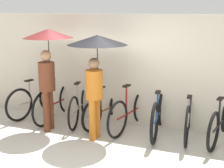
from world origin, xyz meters
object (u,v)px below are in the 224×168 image
object	(u,v)px
parked_bicycle_4	(131,111)
parked_bicycle_6	(189,117)
pedestrian_leading	(48,52)
pedestrian_center	(96,55)
parked_bicycle_0	(36,99)
parked_bicycle_2	(80,105)
parked_bicycle_3	(106,109)
parked_bicycle_7	(221,122)
parked_bicycle_1	(57,102)
parked_bicycle_5	(158,114)

from	to	relation	value
parked_bicycle_4	parked_bicycle_6	size ratio (longest dim) A/B	1.02
pedestrian_leading	pedestrian_center	bearing A→B (deg)	-8.38
parked_bicycle_0	parked_bicycle_2	world-z (taller)	parked_bicycle_2
parked_bicycle_3	parked_bicycle_4	size ratio (longest dim) A/B	0.93
parked_bicycle_2	parked_bicycle_7	bearing A→B (deg)	-100.92
parked_bicycle_0	parked_bicycle_1	world-z (taller)	parked_bicycle_1
parked_bicycle_3	pedestrian_center	size ratio (longest dim) A/B	0.84
parked_bicycle_2	pedestrian_center	distance (m)	1.52
parked_bicycle_0	parked_bicycle_6	distance (m)	3.47
parked_bicycle_0	parked_bicycle_3	size ratio (longest dim) A/B	1.02
parked_bicycle_0	parked_bicycle_4	size ratio (longest dim) A/B	0.95
parked_bicycle_6	pedestrian_center	size ratio (longest dim) A/B	0.88
parked_bicycle_3	parked_bicycle_6	distance (m)	1.74
parked_bicycle_1	pedestrian_center	size ratio (longest dim) A/B	0.91
parked_bicycle_0	parked_bicycle_1	xyz separation A→B (m)	(0.58, -0.04, 0.01)
parked_bicycle_7	pedestrian_center	world-z (taller)	pedestrian_center
parked_bicycle_0	parked_bicycle_6	bearing A→B (deg)	-77.07
parked_bicycle_5	parked_bicycle_6	bearing A→B (deg)	-89.12
parked_bicycle_4	parked_bicycle_6	distance (m)	1.16
parked_bicycle_1	parked_bicycle_3	world-z (taller)	parked_bicycle_3
parked_bicycle_1	parked_bicycle_4	world-z (taller)	parked_bicycle_4
parked_bicycle_5	pedestrian_center	distance (m)	1.69
parked_bicycle_4	parked_bicycle_3	bearing A→B (deg)	93.06
parked_bicycle_5	parked_bicycle_7	bearing A→B (deg)	-92.21
parked_bicycle_2	parked_bicycle_6	world-z (taller)	parked_bicycle_2
parked_bicycle_5	pedestrian_center	xyz separation A→B (m)	(-1.06, -0.58, 1.18)
parked_bicycle_1	parked_bicycle_5	size ratio (longest dim) A/B	1.00
parked_bicycle_2	parked_bicycle_5	bearing A→B (deg)	-102.54
parked_bicycle_2	parked_bicycle_6	distance (m)	2.32
parked_bicycle_5	parked_bicycle_1	bearing A→B (deg)	84.45
parked_bicycle_2	pedestrian_leading	xyz separation A→B (m)	(-0.39, -0.56, 1.22)
parked_bicycle_2	parked_bicycle_1	bearing A→B (deg)	80.28
parked_bicycle_7	parked_bicycle_3	bearing A→B (deg)	99.82
parked_bicycle_0	parked_bicycle_7	xyz separation A→B (m)	(4.06, -0.02, -0.01)
parked_bicycle_2	parked_bicycle_3	distance (m)	0.59
pedestrian_leading	parked_bicycle_7	bearing A→B (deg)	4.66
parked_bicycle_7	parked_bicycle_2	bearing A→B (deg)	101.17
parked_bicycle_1	parked_bicycle_2	distance (m)	0.58
parked_bicycle_5	pedestrian_center	world-z (taller)	pedestrian_center
parked_bicycle_3	parked_bicycle_5	world-z (taller)	parked_bicycle_5
parked_bicycle_0	parked_bicycle_1	size ratio (longest dim) A/B	0.94
parked_bicycle_1	parked_bicycle_6	size ratio (longest dim) A/B	1.03
parked_bicycle_3	pedestrian_leading	distance (m)	1.70
parked_bicycle_2	parked_bicycle_4	bearing A→B (deg)	-102.13
parked_bicycle_3	parked_bicycle_7	bearing A→B (deg)	-79.56
parked_bicycle_3	parked_bicycle_6	world-z (taller)	parked_bicycle_6
parked_bicycle_1	parked_bicycle_5	xyz separation A→B (m)	(2.32, -0.03, 0.01)
parked_bicycle_6	parked_bicycle_4	bearing A→B (deg)	87.99
parked_bicycle_0	parked_bicycle_1	distance (m)	0.58
parked_bicycle_1	parked_bicycle_6	bearing A→B (deg)	-87.32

